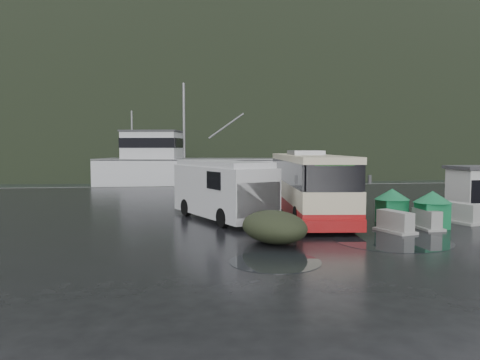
{
  "coord_description": "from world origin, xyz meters",
  "views": [
    {
      "loc": [
        -4.03,
        -19.27,
        3.25
      ],
      "look_at": [
        -0.81,
        2.61,
        1.7
      ],
      "focal_mm": 35.0,
      "sensor_mm": 36.0,
      "label": 1
    }
  ],
  "objects": [
    {
      "name": "ground",
      "position": [
        0.0,
        0.0,
        0.0
      ],
      "size": [
        160.0,
        160.0,
        0.0
      ],
      "primitive_type": "plane",
      "color": "black",
      "rests_on": "ground"
    },
    {
      "name": "harbor_water",
      "position": [
        0.0,
        110.0,
        0.0
      ],
      "size": [
        300.0,
        180.0,
        0.02
      ],
      "primitive_type": "cube",
      "color": "black",
      "rests_on": "ground"
    },
    {
      "name": "quay_edge",
      "position": [
        0.0,
        20.0,
        0.0
      ],
      "size": [
        160.0,
        0.6,
        1.5
      ],
      "primitive_type": "cube",
      "color": "#999993",
      "rests_on": "ground"
    },
    {
      "name": "headland",
      "position": [
        10.0,
        250.0,
        0.0
      ],
      "size": [
        780.0,
        540.0,
        570.0
      ],
      "primitive_type": "ellipsoid",
      "color": "black",
      "rests_on": "ground"
    },
    {
      "name": "coach_bus",
      "position": [
        2.41,
        2.2,
        0.0
      ],
      "size": [
        4.04,
        11.28,
        3.11
      ],
      "primitive_type": null,
      "rotation": [
        0.0,
        0.0,
        -0.11
      ],
      "color": "beige",
      "rests_on": "ground"
    },
    {
      "name": "white_van",
      "position": [
        -1.78,
        1.52,
        0.0
      ],
      "size": [
        4.36,
        6.73,
        2.66
      ],
      "primitive_type": null,
      "rotation": [
        0.0,
        0.0,
        0.37
      ],
      "color": "silver",
      "rests_on": "ground"
    },
    {
      "name": "waste_bin_left",
      "position": [
        5.31,
        -0.52,
        0.0
      ],
      "size": [
        1.1,
        1.1,
        1.48
      ],
      "primitive_type": null,
      "rotation": [
        0.0,
        0.0,
        0.04
      ],
      "color": "#14733F",
      "rests_on": "ground"
    },
    {
      "name": "waste_bin_right",
      "position": [
        6.36,
        -1.91,
        0.0
      ],
      "size": [
        1.11,
        1.11,
        1.5
      ],
      "primitive_type": null,
      "rotation": [
        0.0,
        0.0,
        -0.04
      ],
      "color": "#14733F",
      "rests_on": "ground"
    },
    {
      "name": "dome_tent",
      "position": [
        -0.59,
        -3.86,
        0.0
      ],
      "size": [
        2.75,
        3.27,
        1.1
      ],
      "primitive_type": null,
      "rotation": [
        0.0,
        0.0,
        0.31
      ],
      "color": "#262C1A",
      "rests_on": "ground"
    },
    {
      "name": "jersey_barrier_a",
      "position": [
        8.28,
        -0.95,
        0.0
      ],
      "size": [
        1.31,
        1.9,
        0.86
      ],
      "primitive_type": null,
      "rotation": [
        0.0,
        0.0,
        0.28
      ],
      "color": "#999993",
      "rests_on": "ground"
    },
    {
      "name": "jersey_barrier_b",
      "position": [
        4.43,
        -2.6,
        0.0
      ],
      "size": [
        1.23,
        1.79,
        0.81
      ],
      "primitive_type": null,
      "rotation": [
        0.0,
        0.0,
        0.28
      ],
      "color": "#999993",
      "rests_on": "ground"
    },
    {
      "name": "jersey_barrier_c",
      "position": [
        6.05,
        -2.04,
        0.0
      ],
      "size": [
        0.8,
        1.56,
        0.77
      ],
      "primitive_type": null,
      "rotation": [
        0.0,
        0.0,
        0.02
      ],
      "color": "#999993",
      "rests_on": "ground"
    },
    {
      "name": "fishing_trawler",
      "position": [
        0.46,
        28.33,
        0.0
      ],
      "size": [
        28.89,
        12.0,
        11.29
      ],
      "primitive_type": null,
      "rotation": [
        0.0,
        0.0,
        -0.21
      ],
      "color": "silver",
      "rests_on": "ground"
    },
    {
      "name": "puddles",
      "position": [
        2.31,
        -2.17,
        0.01
      ],
      "size": [
        8.07,
        12.06,
        0.01
      ],
      "color": "black",
      "rests_on": "ground"
    }
  ]
}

